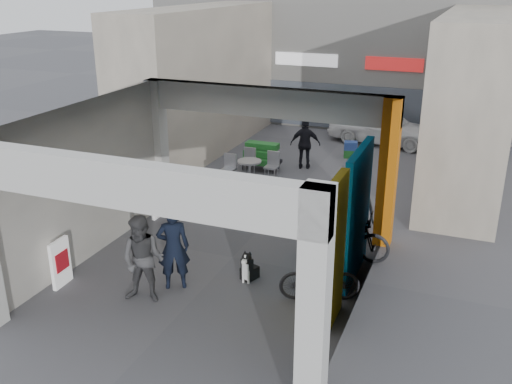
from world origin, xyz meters
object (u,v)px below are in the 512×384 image
at_px(bicycle_rear, 320,278).
at_px(white_van, 383,126).
at_px(produce_stand, 260,159).
at_px(man_back_turned, 143,260).
at_px(cafe_set, 249,171).
at_px(man_elderly, 359,210).
at_px(man_with_dog, 173,247).
at_px(bicycle_front, 343,236).
at_px(border_collie, 248,268).
at_px(man_crates, 305,144).

relative_size(bicycle_rear, white_van, 0.40).
relative_size(produce_stand, man_back_turned, 0.73).
distance_m(cafe_set, man_elderly, 4.94).
bearing_deg(produce_stand, bicycle_rear, -43.96).
xyz_separation_m(man_with_dog, white_van, (2.02, 12.29, -0.21)).
distance_m(produce_stand, bicycle_front, 6.55).
height_order(man_back_turned, man_elderly, man_back_turned).
distance_m(man_with_dog, man_back_turned, 0.72).
relative_size(cafe_set, man_elderly, 1.02).
height_order(man_with_dog, man_back_turned, man_with_dog).
xyz_separation_m(man_with_dog, bicycle_rear, (2.86, 0.60, -0.42)).
bearing_deg(white_van, man_elderly, -165.94).
distance_m(cafe_set, border_collie, 6.15).
bearing_deg(bicycle_rear, white_van, -16.54).
relative_size(border_collie, bicycle_rear, 0.44).
height_order(produce_stand, border_collie, produce_stand).
distance_m(border_collie, bicycle_rear, 1.60).
bearing_deg(man_back_turned, cafe_set, 85.19).
distance_m(cafe_set, bicycle_front, 5.56).
height_order(man_elderly, white_van, man_elderly).
height_order(cafe_set, man_crates, man_crates).
bearing_deg(man_with_dog, cafe_set, -111.66).
distance_m(bicycle_front, bicycle_rear, 1.93).
distance_m(man_with_dog, bicycle_front, 3.83).
relative_size(cafe_set, border_collie, 2.19).
xyz_separation_m(man_with_dog, man_crates, (0.19, 8.36, -0.06)).
height_order(man_crates, white_van, man_crates).
relative_size(man_with_dog, bicycle_rear, 1.13).
relative_size(border_collie, man_back_turned, 0.39).
height_order(man_with_dog, man_crates, man_with_dog).
height_order(man_crates, bicycle_front, man_crates).
bearing_deg(bicycle_rear, border_collie, 62.30).
distance_m(cafe_set, white_van, 6.56).
height_order(cafe_set, bicycle_front, bicycle_front).
xyz_separation_m(border_collie, bicycle_front, (1.58, 1.73, 0.27)).
relative_size(man_back_turned, bicycle_rear, 1.12).
xyz_separation_m(man_with_dog, bicycle_front, (2.86, 2.52, -0.35)).
height_order(border_collie, man_back_turned, man_back_turned).
bearing_deg(cafe_set, white_van, 62.35).
bearing_deg(man_with_dog, border_collie, -178.89).
bearing_deg(produce_stand, man_with_dog, -64.93).
distance_m(man_with_dog, man_elderly, 4.67).
xyz_separation_m(border_collie, white_van, (0.73, 11.50, 0.40)).
height_order(border_collie, bicycle_front, bicycle_front).
height_order(cafe_set, man_back_turned, man_back_turned).
bearing_deg(produce_stand, border_collie, -54.04).
xyz_separation_m(produce_stand, white_van, (3.15, 4.58, 0.34)).
xyz_separation_m(cafe_set, man_crates, (1.21, 1.86, 0.50)).
bearing_deg(bicycle_rear, bicycle_front, -20.68).
height_order(man_with_dog, white_van, man_with_dog).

